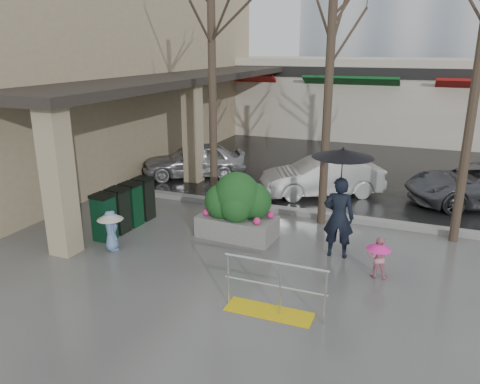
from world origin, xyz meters
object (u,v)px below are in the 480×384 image
Objects in this scene: tree_west at (211,27)px; child_blue at (111,226)px; planter at (238,206)px; woman at (340,195)px; child_pink at (378,254)px; news_boxes at (125,207)px; handrail at (273,294)px; car_a at (194,160)px; tree_midwest at (332,18)px; car_b at (322,176)px.

tree_west reaches higher than child_blue.
planter is at bearing -50.30° from tree_west.
woman reaches higher than child_pink.
news_boxes is at bearing -122.95° from tree_west.
handrail is 9.54m from car_a.
news_boxes is at bearing -169.23° from planter.
car_a is at bearing 151.17° from tree_midwest.
car_a is at bearing 125.51° from handrail.
handrail is at bearing -153.13° from child_blue.
handrail is 0.28× the size of tree_west.
tree_midwest is 5.69m from child_pink.
tree_west is at bearing -29.63° from woman.
child_blue is at bearing 14.59° from woman.
woman reaches higher than planter.
child_blue is 1.36m from news_boxes.
car_a reaches higher than child_blue.
car_a reaches higher than child_pink.
tree_west is (-3.36, 4.80, 4.71)m from handrail.
handrail is 1.93× the size of child_blue.
tree_midwest is 2.75× the size of woman.
tree_west is 5.77m from car_a.
news_boxes is (-2.94, -0.56, -0.22)m from planter.
car_a is (-5.38, 2.96, -4.60)m from tree_midwest.
child_blue is (-4.98, -1.62, -0.87)m from woman.
planter is (-1.75, -1.75, -4.43)m from tree_midwest.
car_a is at bearing -44.25° from child_pink.
tree_midwest is 5.25m from car_b.
handrail is 0.75× the size of woman.
car_b is (-1.32, 4.41, -0.84)m from woman.
child_pink is 0.24× the size of car_a.
news_boxes reaches higher than handrail.
child_pink is at bearing -128.73° from child_blue.
news_boxes is 0.56× the size of car_b.
handrail is 2.66m from child_pink.
tree_midwest is 7.10× the size of child_blue.
planter is at bearing -20.67° from child_pink.
child_blue is (-1.00, -3.58, -4.48)m from tree_west.
child_pink is at bearing -6.54° from car_b.
tree_midwest reaches higher than planter.
tree_west is 5.27m from news_boxes.
car_b is at bearing 95.57° from handrail.
child_blue is (-4.20, -3.58, -4.63)m from tree_midwest.
tree_west is 4.84m from planter.
tree_west is 3.20× the size of news_boxes.
woman is at bearing 6.78° from news_boxes.
tree_midwest is 1.89× the size of car_a.
tree_west is 3.20m from tree_midwest.
tree_west is 7.68× the size of child_pink.
car_b is at bearing -76.75° from woman.
tree_west is 3.44× the size of planter.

